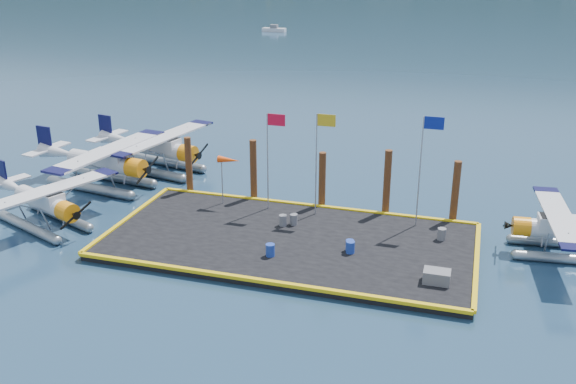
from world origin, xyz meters
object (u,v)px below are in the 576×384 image
seaplane_b (105,165)px  drum_5 (294,219)px  drum_0 (283,220)px  windsock (229,161)px  piling_1 (254,172)px  flagpole_yellow (320,149)px  piling_2 (322,182)px  seaplane_c (160,151)px  seaplane_d (563,232)px  drum_4 (442,234)px  piling_3 (387,185)px  drum_1 (350,247)px  seaplane_a (45,205)px  piling_4 (455,194)px  piling_0 (189,167)px  crate (437,277)px  drum_3 (270,250)px  flagpole_red (271,147)px  flagpole_blue (425,155)px  drum_2 (350,245)px

seaplane_b → drum_5: size_ratio=16.60×
drum_0 → windsock: 5.34m
windsock → piling_1: size_ratio=0.74×
flagpole_yellow → piling_2: 3.07m
seaplane_b → windsock: (9.56, -1.27, 1.60)m
seaplane_c → seaplane_d: 27.58m
drum_4 → windsock: bearing=173.4°
drum_0 → piling_3: piling_3 is taller
seaplane_c → drum_0: 14.02m
seaplane_d → drum_1: bearing=103.9°
seaplane_c → flagpole_yellow: size_ratio=1.66×
seaplane_a → drum_4: (22.42, 4.06, -0.68)m
windsock → piling_4: size_ratio=0.78×
piling_0 → piling_4: 17.00m
seaplane_d → crate: bearing=127.7°
drum_0 → windsock: bearing=152.0°
seaplane_c → windsock: 9.45m
drum_3 → piling_3: 9.23m
drum_5 → crate: (8.50, -4.63, 0.00)m
drum_3 → crate: drum_3 is taller
piling_1 → piling_4: bearing=0.0°
drum_0 → flagpole_red: size_ratio=0.11×
seaplane_a → flagpole_blue: 22.03m
drum_1 → seaplane_d: bearing=19.5°
piling_0 → piling_2: size_ratio=1.05×
piling_1 → piling_2: piling_1 is taller
windsock → piling_0: piling_0 is taller
piling_0 → drum_0: bearing=-26.5°
drum_1 → drum_3: bearing=-158.3°
drum_0 → drum_1: bearing=-27.9°
seaplane_c → flagpole_yellow: 14.66m
drum_1 → flagpole_blue: (3.12, 4.56, 3.96)m
drum_3 → seaplane_a: bearing=177.7°
drum_4 → piling_1: piling_1 is taller
seaplane_b → windsock: size_ratio=3.39×
crate → flagpole_yellow: (-7.49, 6.52, 3.79)m
drum_1 → seaplane_c: bearing=148.4°
drum_5 → crate: 9.68m
drum_2 → piling_3: piling_3 is taller
drum_0 → flagpole_yellow: flagpole_yellow is taller
drum_2 → drum_3: 4.24m
flagpole_yellow → seaplane_a: bearing=-159.7°
seaplane_a → piling_4: 23.97m
flagpole_red → piling_0: (-6.21, 1.60, -2.40)m
seaplane_d → drum_0: bearing=89.8°
flagpole_blue → flagpole_yellow: bearing=180.0°
drum_2 → crate: 5.18m
seaplane_c → piling_0: 5.60m
drum_2 → flagpole_red: size_ratio=0.10×
drum_3 → flagpole_red: bearing=107.7°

